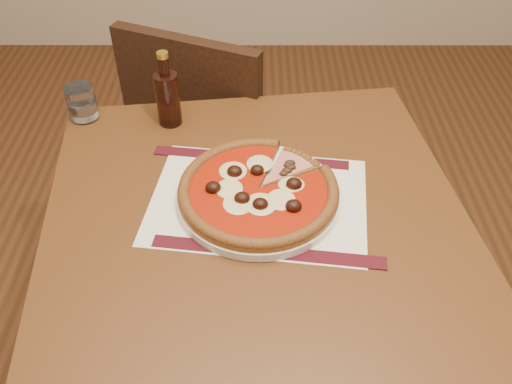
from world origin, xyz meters
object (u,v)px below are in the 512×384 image
at_px(pizza, 258,190).
at_px(bottle, 168,96).
at_px(chair_far, 211,137).
at_px(water_glass, 82,103).
at_px(table, 256,246).
at_px(plate, 258,197).

bearing_deg(pizza, bottle, 127.11).
distance_m(chair_far, water_glass, 0.48).
height_order(table, chair_far, chair_far).
xyz_separation_m(table, water_glass, (-0.40, 0.31, 0.14)).
height_order(plate, bottle, bottle).
xyz_separation_m(plate, bottle, (-0.20, 0.27, 0.06)).
xyz_separation_m(pizza, bottle, (-0.20, 0.27, 0.04)).
bearing_deg(chair_far, table, 126.53).
bearing_deg(bottle, plate, -52.79).
relative_size(plate, water_glass, 3.91).
bearing_deg(bottle, chair_far, 78.21).
bearing_deg(table, water_glass, 142.04).
bearing_deg(water_glass, pizza, -35.30).
bearing_deg(pizza, table, -99.01).
bearing_deg(bottle, table, -55.97).
xyz_separation_m(table, pizza, (0.00, 0.03, 0.13)).
relative_size(water_glass, bottle, 0.45).
relative_size(chair_far, water_glass, 10.73).
bearing_deg(table, pizza, 80.99).
bearing_deg(table, bottle, 124.03).
relative_size(pizza, bottle, 1.74).
bearing_deg(chair_far, water_glass, 68.57).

